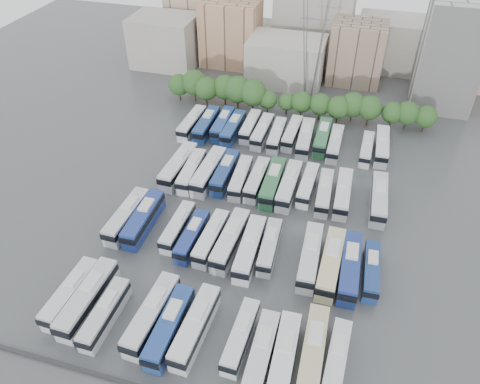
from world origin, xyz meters
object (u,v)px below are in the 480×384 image
(bus_r0_s12, at_px, (336,360))
(bus_r1_s10, at_px, (310,256))
(bus_r3_s5, at_px, (262,131))
(bus_r3_s9, at_px, (322,137))
(bus_r1_s1, at_px, (144,218))
(bus_r2_s1, at_px, (179,166))
(bus_r0_s6, at_px, (195,327))
(bus_r2_s10, at_px, (324,192))
(bus_r2_s13, at_px, (379,199))
(bus_r3_s0, at_px, (192,123))
(bus_r2_s6, at_px, (257,179))
(bus_r3_s7, at_px, (292,133))
(bus_r1_s7, at_px, (250,248))
(bus_r2_s7, at_px, (273,182))
(bus_r1_s8, at_px, (270,246))
(bus_r3_s12, at_px, (367,149))
(bus_r3_s3, at_px, (233,128))
(bus_r1_s6, at_px, (230,240))
(bus_r2_s4, at_px, (225,172))
(bus_r3_s1, at_px, (207,124))
(bus_r0_s0, at_px, (71,293))
(bus_r2_s3, at_px, (209,171))
(bus_r1_s11, at_px, (331,263))
(bus_r3_s8, at_px, (305,138))
(apartment_tower, at_px, (450,55))
(bus_r0_s4, at_px, (152,314))
(bus_r0_s8, at_px, (241,336))
(bus_r1_s12, at_px, (350,267))
(bus_r3_s6, at_px, (277,135))
(bus_r1_s4, at_px, (192,236))
(bus_r3_s4, at_px, (250,126))
(bus_r0_s2, at_px, (105,314))
(bus_r3_s13, at_px, (382,146))
(bus_r2_s11, at_px, (343,193))
(bus_r3_s2, at_px, (223,124))
(bus_r1_s0, at_px, (127,216))
(bus_r0_s10, at_px, (284,359))
(bus_r0_s9, at_px, (261,354))
(bus_r3_s10, at_px, (335,143))
(bus_r1_s13, at_px, (371,270))
(bus_r0_s5, at_px, (170,327))
(bus_r2_s9, at_px, (308,185))
(bus_r2_s8, at_px, (289,185))
(bus_r2_s2, at_px, (192,171))
(bus_r0_s1, at_px, (88,298))
(electricity_pylon, at_px, (315,30))

(bus_r0_s12, bearing_deg, bus_r1_s10, 112.45)
(bus_r3_s5, height_order, bus_r3_s9, bus_r3_s9)
(bus_r1_s1, xyz_separation_m, bus_r2_s1, (-0.02, 16.56, 0.07))
(bus_r0_s6, bearing_deg, bus_r2_s10, 72.07)
(bus_r2_s13, distance_m, bus_r3_s0, 46.27)
(bus_r2_s6, relative_size, bus_r3_s7, 1.00)
(bus_r1_s7, distance_m, bus_r3_s5, 37.25)
(bus_r2_s7, xyz_separation_m, bus_r2_s10, (10.06, -0.02, -0.22))
(bus_r1_s1, relative_size, bus_r1_s8, 1.15)
(bus_r3_s12, bearing_deg, bus_r3_s3, -178.78)
(bus_r2_s6, relative_size, bus_r3_s12, 1.09)
(bus_r1_s6, height_order, bus_r2_s4, bus_r1_s6)
(bus_r3_s1, relative_size, bus_r3_s3, 1.04)
(bus_r0_s0, height_order, bus_r2_s6, bus_r0_s0)
(bus_r2_s1, distance_m, bus_r2_s4, 9.73)
(bus_r2_s1, relative_size, bus_r2_s3, 1.00)
(bus_r1_s11, distance_m, bus_r3_s8, 37.15)
(apartment_tower, bearing_deg, bus_r3_s5, -144.01)
(bus_r0_s0, height_order, bus_r0_s4, bus_r0_s4)
(bus_r0_s8, height_order, bus_r1_s7, bus_r1_s7)
(bus_r1_s11, relative_size, bus_r1_s12, 1.01)
(bus_r1_s8, xyz_separation_m, bus_r3_s6, (-6.38, 34.37, 0.04))
(bus_r1_s4, relative_size, bus_r2_s6, 0.96)
(bus_r3_s7, bearing_deg, bus_r3_s4, 179.81)
(bus_r0_s2, distance_m, bus_r3_s13, 66.42)
(bus_r1_s10, xyz_separation_m, bus_r2_s11, (3.28, 18.01, -0.10))
(bus_r0_s2, height_order, bus_r3_s2, bus_r3_s2)
(bus_r1_s0, distance_m, bus_r1_s1, 3.14)
(bus_r3_s13, bearing_deg, bus_r3_s6, -177.08)
(bus_r0_s6, xyz_separation_m, bus_r0_s10, (12.86, -1.49, -0.01))
(bus_r0_s9, height_order, bus_r3_s7, bus_r0_s9)
(bus_r0_s0, relative_size, bus_r0_s10, 0.95)
(bus_r2_s7, bearing_deg, bus_r3_s8, 78.30)
(bus_r3_s10, bearing_deg, bus_r1_s11, -84.21)
(bus_r1_s4, bearing_deg, bus_r3_s8, 71.07)
(bus_r2_s4, distance_m, bus_r3_s0, 21.04)
(bus_r1_s1, bearing_deg, bus_r3_s12, 42.33)
(bus_r3_s2, relative_size, bus_r3_s13, 0.96)
(apartment_tower, bearing_deg, bus_r1_s13, -101.12)
(bus_r2_s6, bearing_deg, bus_r0_s4, -99.99)
(bus_r3_s1, relative_size, bus_r3_s6, 1.10)
(bus_r0_s5, bearing_deg, bus_r2_s3, 100.80)
(bus_r0_s5, xyz_separation_m, bus_r2_s9, (13.12, 37.59, -0.21))
(bus_r0_s4, xyz_separation_m, bus_r2_s8, (12.89, 34.90, -0.05))
(bus_r2_s2, xyz_separation_m, bus_r2_s7, (16.54, 0.57, 0.16))
(bus_r2_s9, bearing_deg, bus_r0_s1, -124.57)
(bus_r1_s6, xyz_separation_m, bus_r3_s13, (23.04, 36.70, -0.08))
(bus_r0_s4, distance_m, bus_r2_s1, 36.35)
(electricity_pylon, height_order, bus_r2_s7, electricity_pylon)
(bus_r0_s9, distance_m, bus_r1_s13, 23.21)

